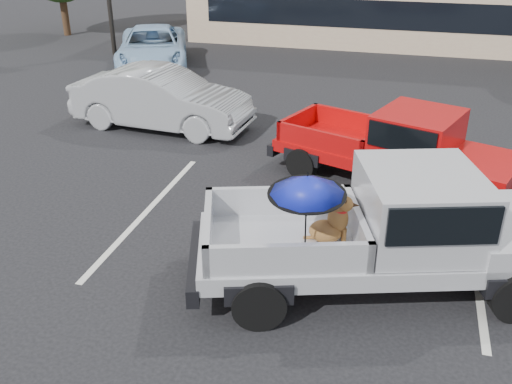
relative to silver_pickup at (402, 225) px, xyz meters
The scene contains 7 objects.
ground 2.20m from the silver_pickup, 154.52° to the right, with size 90.00×90.00×0.00m, color black.
stripe_left 5.00m from the silver_pickup, 166.19° to the left, with size 0.12×5.00×0.01m, color silver.
stripe_right 2.01m from the silver_pickup, 42.97° to the left, with size 0.12×5.00×0.01m, color silver.
silver_pickup is the anchor object (origin of this frame).
red_pickup 3.55m from the silver_pickup, 90.09° to the left, with size 5.37×3.40×1.67m.
silver_sedan 8.52m from the silver_pickup, 138.29° to the left, with size 1.66×4.76×1.57m, color #A8ABAF.
blue_suv 14.78m from the silver_pickup, 128.86° to the left, with size 2.41×5.24×1.46m, color #97BEE2.
Camera 1 is at (1.58, -6.82, 5.23)m, focal length 40.00 mm.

